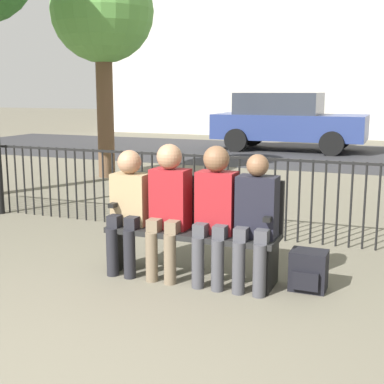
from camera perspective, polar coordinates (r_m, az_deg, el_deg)
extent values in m
cube|color=black|center=(4.85, 0.00, -4.35)|extent=(1.58, 0.45, 0.05)
cube|color=black|center=(4.97, 0.84, -0.91)|extent=(1.58, 0.05, 0.47)
cube|color=black|center=(5.22, -7.49, -5.92)|extent=(0.06, 0.38, 0.40)
cube|color=black|center=(4.71, 8.34, -7.82)|extent=(0.06, 0.38, 0.40)
cube|color=black|center=(5.11, -7.61, -1.08)|extent=(0.06, 0.38, 0.04)
cube|color=black|center=(4.58, 8.49, -2.48)|extent=(0.06, 0.38, 0.04)
cylinder|color=black|center=(5.02, -8.50, -6.34)|extent=(0.11, 0.11, 0.45)
cylinder|color=black|center=(4.93, -6.68, -6.60)|extent=(0.11, 0.11, 0.45)
cube|color=black|center=(5.03, -8.01, -3.04)|extent=(0.11, 0.20, 0.12)
cube|color=black|center=(4.94, -6.19, -3.24)|extent=(0.11, 0.20, 0.12)
cube|color=#997F59|center=(5.05, -6.50, -0.73)|extent=(0.34, 0.22, 0.48)
sphere|color=#A37556|center=(4.97, -6.69, 3.20)|extent=(0.22, 0.22, 0.22)
cylinder|color=brown|center=(4.83, -4.33, -6.92)|extent=(0.11, 0.11, 0.45)
cylinder|color=brown|center=(4.76, -2.36, -7.18)|extent=(0.11, 0.11, 0.45)
cube|color=brown|center=(4.84, -3.84, -3.49)|extent=(0.11, 0.20, 0.12)
cube|color=brown|center=(4.77, -1.89, -3.69)|extent=(0.11, 0.20, 0.12)
cube|color=maroon|center=(4.86, -2.30, -0.72)|extent=(0.34, 0.22, 0.55)
sphere|color=#A37556|center=(4.78, -2.44, 3.79)|extent=(0.23, 0.23, 0.23)
cylinder|color=#3D3D42|center=(4.66, 0.64, -7.56)|extent=(0.11, 0.11, 0.45)
cylinder|color=#3D3D42|center=(4.60, 2.74, -7.82)|extent=(0.11, 0.11, 0.45)
cube|color=#3D3D42|center=(4.67, 1.09, -4.00)|extent=(0.11, 0.20, 0.12)
cube|color=#3D3D42|center=(4.62, 3.19, -4.21)|extent=(0.11, 0.20, 0.12)
cube|color=maroon|center=(4.70, 2.65, -1.11)|extent=(0.34, 0.22, 0.55)
sphere|color=brown|center=(4.62, 2.61, 3.55)|extent=(0.23, 0.23, 0.23)
cylinder|color=#3D3D42|center=(4.55, 4.99, -8.08)|extent=(0.11, 0.11, 0.45)
cylinder|color=#3D3D42|center=(4.50, 7.20, -8.33)|extent=(0.11, 0.11, 0.45)
cube|color=#3D3D42|center=(4.56, 5.42, -4.42)|extent=(0.11, 0.20, 0.12)
cube|color=#3D3D42|center=(4.52, 7.61, -4.63)|extent=(0.11, 0.20, 0.12)
cube|color=black|center=(4.60, 6.97, -1.56)|extent=(0.34, 0.22, 0.53)
sphere|color=brown|center=(4.52, 7.01, 2.84)|extent=(0.19, 0.19, 0.19)
cube|color=black|center=(4.74, 12.33, -8.16)|extent=(0.31, 0.24, 0.35)
cube|color=black|center=(4.63, 12.01, -9.29)|extent=(0.22, 0.04, 0.16)
cylinder|color=black|center=(7.97, -19.81, 1.38)|extent=(0.02, 0.02, 0.95)
cylinder|color=black|center=(7.88, -19.05, 1.32)|extent=(0.02, 0.02, 0.95)
cylinder|color=black|center=(7.79, -18.27, 1.27)|extent=(0.02, 0.02, 0.95)
cylinder|color=black|center=(7.70, -17.47, 1.21)|extent=(0.02, 0.02, 0.95)
cylinder|color=black|center=(7.62, -16.65, 1.15)|extent=(0.02, 0.02, 0.95)
cylinder|color=black|center=(7.53, -15.82, 1.09)|extent=(0.02, 0.02, 0.95)
cylinder|color=black|center=(7.45, -14.96, 1.02)|extent=(0.02, 0.02, 0.95)
cylinder|color=black|center=(7.36, -14.09, 0.96)|extent=(0.02, 0.02, 0.95)
cylinder|color=black|center=(7.28, -13.20, 0.89)|extent=(0.02, 0.02, 0.95)
cylinder|color=black|center=(7.20, -12.28, 0.82)|extent=(0.02, 0.02, 0.95)
cylinder|color=black|center=(7.13, -11.35, 0.75)|extent=(0.02, 0.02, 0.95)
cylinder|color=black|center=(7.05, -10.40, 0.68)|extent=(0.02, 0.02, 0.95)
cylinder|color=black|center=(6.98, -9.42, 0.61)|extent=(0.02, 0.02, 0.95)
cylinder|color=black|center=(6.91, -8.43, 0.53)|extent=(0.02, 0.02, 0.95)
cylinder|color=black|center=(6.84, -7.42, 0.46)|extent=(0.02, 0.02, 0.95)
cylinder|color=black|center=(6.77, -6.38, 0.38)|extent=(0.02, 0.02, 0.95)
cylinder|color=black|center=(6.71, -5.33, 0.30)|extent=(0.02, 0.02, 0.95)
cylinder|color=black|center=(6.65, -4.25, 0.22)|extent=(0.02, 0.02, 0.95)
cylinder|color=black|center=(6.59, -3.16, 0.13)|extent=(0.02, 0.02, 0.95)
cylinder|color=black|center=(6.53, -2.05, 0.05)|extent=(0.02, 0.02, 0.95)
cylinder|color=black|center=(6.47, -0.91, -0.04)|extent=(0.02, 0.02, 0.95)
cylinder|color=black|center=(6.42, 0.24, -0.13)|extent=(0.02, 0.02, 0.95)
cylinder|color=black|center=(6.37, 1.41, -0.22)|extent=(0.02, 0.02, 0.95)
cylinder|color=black|center=(6.33, 2.60, -0.31)|extent=(0.02, 0.02, 0.95)
cylinder|color=black|center=(6.28, 3.80, -0.40)|extent=(0.02, 0.02, 0.95)
cylinder|color=black|center=(6.24, 5.02, -0.49)|extent=(0.02, 0.02, 0.95)
cylinder|color=black|center=(6.20, 6.26, -0.58)|extent=(0.02, 0.02, 0.95)
cylinder|color=black|center=(6.17, 7.51, -0.68)|extent=(0.02, 0.02, 0.95)
cylinder|color=black|center=(6.14, 8.77, -0.77)|extent=(0.02, 0.02, 0.95)
cylinder|color=black|center=(6.11, 10.05, -0.87)|extent=(0.02, 0.02, 0.95)
cylinder|color=black|center=(6.08, 11.34, -0.97)|extent=(0.02, 0.02, 0.95)
cylinder|color=black|center=(6.06, 12.64, -1.06)|extent=(0.02, 0.02, 0.95)
cylinder|color=black|center=(6.04, 13.95, -1.16)|extent=(0.02, 0.02, 0.95)
cylinder|color=black|center=(6.02, 15.27, -1.26)|extent=(0.02, 0.02, 0.95)
cylinder|color=black|center=(6.01, 16.59, -1.35)|extent=(0.02, 0.02, 0.95)
cylinder|color=black|center=(6.00, 17.92, -1.45)|extent=(0.02, 0.02, 0.95)
cylinder|color=black|center=(5.99, 19.26, -1.54)|extent=(0.02, 0.02, 0.95)
cube|color=black|center=(6.16, 5.27, 3.65)|extent=(9.00, 0.03, 0.03)
cylinder|color=brown|center=(10.63, -9.24, 8.65)|extent=(0.32, 0.32, 2.63)
sphere|color=#569342|center=(10.72, -9.56, 18.58)|extent=(1.94, 1.94, 1.94)
cube|color=#2B2B2D|center=(14.47, 14.84, 3.76)|extent=(24.00, 6.00, 0.01)
cube|color=navy|center=(15.48, 10.34, 6.86)|extent=(4.20, 1.70, 0.70)
cube|color=#2D333D|center=(15.51, 9.27, 9.31)|extent=(2.31, 1.56, 0.60)
cylinder|color=black|center=(14.44, 14.67, 5.01)|extent=(0.64, 0.20, 0.64)
cylinder|color=black|center=(16.16, 15.47, 5.56)|extent=(0.64, 0.20, 0.64)
cylinder|color=black|center=(14.99, 4.71, 5.53)|extent=(0.64, 0.20, 0.64)
cylinder|color=black|center=(16.65, 6.50, 6.02)|extent=(0.64, 0.20, 0.64)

